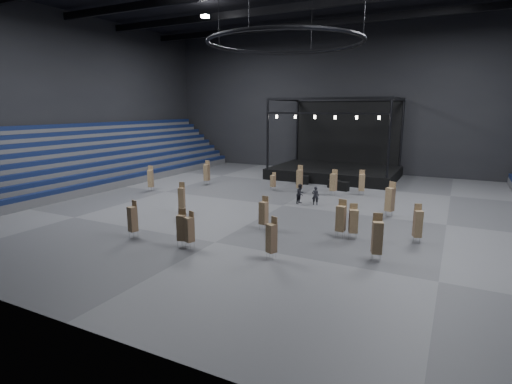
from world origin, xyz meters
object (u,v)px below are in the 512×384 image
at_px(chair_stack_4, 182,198).
at_px(chair_stack_8, 207,172).
at_px(crew_member, 300,194).
at_px(chair_stack_13, 362,182).
at_px(flight_case_left, 302,180).
at_px(chair_stack_10, 353,220).
at_px(chair_stack_15, 333,182).
at_px(chair_stack_16, 182,227).
at_px(chair_stack_12, 390,199).
at_px(chair_stack_1, 300,178).
at_px(chair_stack_2, 264,212).
at_px(chair_stack_11, 418,223).
at_px(chair_stack_0, 189,229).
at_px(chair_stack_9, 273,181).
at_px(flight_case_mid, 342,186).
at_px(chair_stack_5, 133,218).
at_px(man_center, 315,196).
at_px(chair_stack_7, 377,237).
at_px(chair_stack_6, 272,237).
at_px(flight_case_right, 334,184).
at_px(chair_stack_3, 341,218).
at_px(stage, 337,165).

distance_m(chair_stack_4, chair_stack_8, 12.25).
bearing_deg(crew_member, chair_stack_13, -22.37).
xyz_separation_m(flight_case_left, chair_stack_10, (9.29, -15.94, 0.75)).
distance_m(chair_stack_15, chair_stack_16, 18.29).
xyz_separation_m(chair_stack_4, chair_stack_12, (14.37, 6.50, 0.11)).
xyz_separation_m(chair_stack_1, crew_member, (1.76, -4.42, -0.51)).
bearing_deg(chair_stack_1, chair_stack_2, -84.31).
bearing_deg(chair_stack_11, chair_stack_0, -173.14).
distance_m(chair_stack_8, chair_stack_13, 16.09).
bearing_deg(chair_stack_2, chair_stack_9, 119.72).
bearing_deg(chair_stack_2, chair_stack_16, -111.17).
relative_size(flight_case_mid, chair_stack_12, 0.51).
distance_m(chair_stack_5, chair_stack_11, 17.58).
height_order(chair_stack_13, man_center, chair_stack_13).
height_order(chair_stack_1, chair_stack_2, chair_stack_1).
bearing_deg(chair_stack_1, chair_stack_7, -60.38).
relative_size(chair_stack_1, chair_stack_10, 1.17).
bearing_deg(crew_member, man_center, -72.20).
relative_size(chair_stack_7, chair_stack_10, 1.16).
height_order(chair_stack_9, man_center, chair_stack_9).
relative_size(chair_stack_10, chair_stack_16, 0.98).
height_order(chair_stack_1, chair_stack_6, chair_stack_1).
distance_m(chair_stack_6, chair_stack_10, 6.21).
height_order(chair_stack_1, chair_stack_12, chair_stack_12).
distance_m(flight_case_right, crew_member, 8.14).
bearing_deg(flight_case_right, flight_case_mid, -43.08).
distance_m(chair_stack_0, chair_stack_1, 17.76).
height_order(chair_stack_5, chair_stack_9, chair_stack_5).
bearing_deg(chair_stack_10, chair_stack_15, 89.76).
xyz_separation_m(flight_case_left, chair_stack_5, (-3.21, -21.89, 0.78)).
xyz_separation_m(chair_stack_3, man_center, (-4.23, 7.61, -0.51)).
xyz_separation_m(chair_stack_13, crew_member, (-3.92, -5.77, -0.40)).
bearing_deg(chair_stack_9, chair_stack_0, -67.45).
relative_size(chair_stack_12, chair_stack_15, 1.09).
bearing_deg(chair_stack_13, chair_stack_10, -95.83).
bearing_deg(chair_stack_1, stage, 81.70).
height_order(chair_stack_5, chair_stack_6, chair_stack_5).
height_order(chair_stack_0, man_center, chair_stack_0).
bearing_deg(flight_case_left, flight_case_right, -7.13).
height_order(flight_case_left, chair_stack_0, chair_stack_0).
bearing_deg(chair_stack_5, chair_stack_3, 39.21).
xyz_separation_m(chair_stack_9, chair_stack_12, (11.95, -5.08, 0.43)).
distance_m(flight_case_left, chair_stack_16, 21.92).
xyz_separation_m(chair_stack_12, chair_stack_16, (-9.88, -12.42, -0.19)).
relative_size(chair_stack_0, chair_stack_13, 0.93).
height_order(flight_case_right, chair_stack_3, chair_stack_3).
distance_m(chair_stack_3, chair_stack_12, 6.83).
bearing_deg(chair_stack_10, chair_stack_13, 78.36).
relative_size(flight_case_mid, chair_stack_3, 0.55).
height_order(stage, chair_stack_5, stage).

